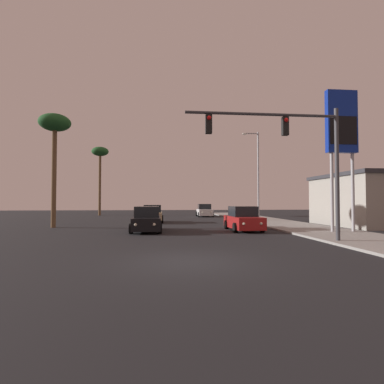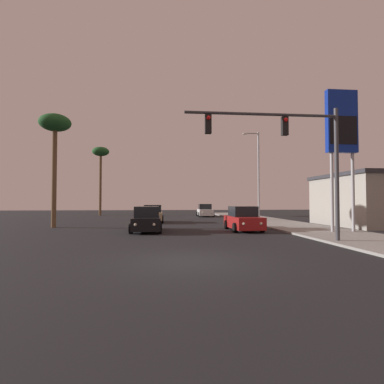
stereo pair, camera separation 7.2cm
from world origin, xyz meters
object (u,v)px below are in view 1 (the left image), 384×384
car_white (204,211)px  car_red (243,219)px  car_black (147,220)px  gas_station_sign (342,129)px  street_lamp (257,171)px  traffic_light_mast (294,145)px  car_tan (153,215)px  palm_tree_far (100,156)px  palm_tree_near (55,129)px

car_white → car_red: same height
car_black → gas_station_sign: 13.94m
gas_station_sign → car_red: bearing=156.7°
street_lamp → traffic_light_mast: bearing=-101.7°
car_red → car_tan: 10.78m
traffic_light_mast → street_lamp: size_ratio=0.84×
car_white → car_tan: size_ratio=1.00×
car_red → gas_station_sign: size_ratio=0.48×
gas_station_sign → palm_tree_far: bearing=127.9°
car_red → palm_tree_far: bearing=-59.6°
car_tan → street_lamp: size_ratio=0.48×
car_black → car_red: size_ratio=1.00×
street_lamp → car_white: bearing=112.0°
car_black → street_lamp: street_lamp is taller
traffic_light_mast → palm_tree_far: palm_tree_far is taller
car_black → car_tan: same height
car_black → street_lamp: size_ratio=0.48×
car_tan → palm_tree_near: size_ratio=0.49×
gas_station_sign → car_black: bearing=168.9°
car_tan → gas_station_sign: bearing=138.2°
gas_station_sign → palm_tree_far: palm_tree_far is taller
car_white → traffic_light_mast: 26.01m
gas_station_sign → car_white: bearing=104.9°
palm_tree_near → street_lamp: bearing=17.2°
car_red → street_lamp: bearing=-114.7°
traffic_light_mast → car_tan: bearing=115.8°
car_tan → car_white: bearing=-121.5°
car_white → gas_station_sign: 23.17m
traffic_light_mast → car_black: bearing=138.9°
car_tan → palm_tree_far: 18.80m
car_black → street_lamp: (10.65, 9.29, 4.36)m
car_white → palm_tree_near: bearing=49.2°
car_tan → car_black: bearing=89.4°
car_red → car_tan: same height
car_white → car_black: (-6.64, -19.24, 0.00)m
street_lamp → palm_tree_far: palm_tree_far is taller
car_white → car_black: bearing=72.2°
car_black → palm_tree_far: bearing=-73.0°
car_white → car_tan: 12.44m
traffic_light_mast → gas_station_sign: 6.70m
car_white → palm_tree_far: 17.14m
car_red → palm_tree_far: size_ratio=0.44×
street_lamp → car_red: bearing=-113.5°
car_white → car_red: (0.00, -19.17, 0.00)m
gas_station_sign → palm_tree_far: (-20.34, 26.14, 1.99)m
car_white → street_lamp: size_ratio=0.48×
car_tan → gas_station_sign: gas_station_sign is taller
car_tan → street_lamp: street_lamp is taller
palm_tree_far → palm_tree_near: bearing=-88.3°
car_black → traffic_light_mast: size_ratio=0.57×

